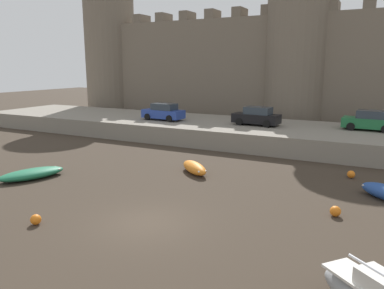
{
  "coord_description": "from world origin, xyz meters",
  "views": [
    {
      "loc": [
        8.73,
        -12.65,
        6.68
      ],
      "look_at": [
        -0.37,
        5.15,
        2.5
      ],
      "focal_mm": 35.0,
      "sensor_mm": 36.0,
      "label": 1
    }
  ],
  "objects_px": {
    "mooring_buoy_near_channel": "(351,174)",
    "car_quay_east": "(257,116)",
    "rowboat_midflat_centre": "(194,168)",
    "mooring_buoy_off_centre": "(335,211)",
    "rowboat_foreground_centre": "(32,174)",
    "mooring_buoy_mid_mud": "(36,220)",
    "car_quay_centre_east": "(163,112)",
    "car_quay_centre_west": "(370,121)"
  },
  "relations": [
    {
      "from": "mooring_buoy_near_channel",
      "to": "car_quay_east",
      "type": "relative_size",
      "value": 0.11
    },
    {
      "from": "rowboat_midflat_centre",
      "to": "mooring_buoy_off_centre",
      "type": "xyz_separation_m",
      "value": [
        8.84,
        -3.33,
        -0.14
      ]
    },
    {
      "from": "rowboat_foreground_centre",
      "to": "mooring_buoy_off_centre",
      "type": "height_order",
      "value": "rowboat_foreground_centre"
    },
    {
      "from": "rowboat_midflat_centre",
      "to": "car_quay_east",
      "type": "bearing_deg",
      "value": 87.72
    },
    {
      "from": "mooring_buoy_mid_mud",
      "to": "car_quay_east",
      "type": "relative_size",
      "value": 0.11
    },
    {
      "from": "car_quay_centre_east",
      "to": "car_quay_centre_west",
      "type": "xyz_separation_m",
      "value": [
        18.1,
        2.5,
        0.0
      ]
    },
    {
      "from": "mooring_buoy_near_channel",
      "to": "car_quay_centre_east",
      "type": "bearing_deg",
      "value": 158.35
    },
    {
      "from": "rowboat_foreground_centre",
      "to": "mooring_buoy_near_channel",
      "type": "xyz_separation_m",
      "value": [
        17.25,
        8.96,
        -0.09
      ]
    },
    {
      "from": "rowboat_midflat_centre",
      "to": "car_quay_east",
      "type": "distance_m",
      "value": 11.53
    },
    {
      "from": "rowboat_midflat_centre",
      "to": "car_quay_centre_east",
      "type": "xyz_separation_m",
      "value": [
        -8.61,
        10.42,
        1.96
      ]
    },
    {
      "from": "mooring_buoy_near_channel",
      "to": "car_quay_centre_west",
      "type": "relative_size",
      "value": 0.11
    },
    {
      "from": "rowboat_foreground_centre",
      "to": "mooring_buoy_mid_mud",
      "type": "xyz_separation_m",
      "value": [
        5.73,
        -4.63,
        -0.09
      ]
    },
    {
      "from": "mooring_buoy_near_channel",
      "to": "mooring_buoy_mid_mud",
      "type": "bearing_deg",
      "value": -130.28
    },
    {
      "from": "car_quay_centre_west",
      "to": "rowboat_midflat_centre",
      "type": "bearing_deg",
      "value": -126.32
    },
    {
      "from": "mooring_buoy_mid_mud",
      "to": "rowboat_midflat_centre",
      "type": "bearing_deg",
      "value": 75.95
    },
    {
      "from": "car_quay_centre_east",
      "to": "rowboat_foreground_centre",
      "type": "bearing_deg",
      "value": -88.77
    },
    {
      "from": "car_quay_centre_west",
      "to": "mooring_buoy_mid_mud",
      "type": "bearing_deg",
      "value": -117.55
    },
    {
      "from": "rowboat_foreground_centre",
      "to": "car_quay_centre_west",
      "type": "height_order",
      "value": "car_quay_centre_west"
    },
    {
      "from": "mooring_buoy_near_channel",
      "to": "car_quay_centre_west",
      "type": "distance_m",
      "value": 9.72
    },
    {
      "from": "car_quay_east",
      "to": "rowboat_foreground_centre",
      "type": "bearing_deg",
      "value": -117.32
    },
    {
      "from": "rowboat_midflat_centre",
      "to": "mooring_buoy_mid_mud",
      "type": "height_order",
      "value": "rowboat_midflat_centre"
    },
    {
      "from": "rowboat_foreground_centre",
      "to": "car_quay_east",
      "type": "distance_m",
      "value": 19.11
    },
    {
      "from": "mooring_buoy_off_centre",
      "to": "rowboat_midflat_centre",
      "type": "bearing_deg",
      "value": 159.38
    },
    {
      "from": "mooring_buoy_off_centre",
      "to": "car_quay_centre_east",
      "type": "relative_size",
      "value": 0.12
    },
    {
      "from": "mooring_buoy_near_channel",
      "to": "mooring_buoy_mid_mud",
      "type": "relative_size",
      "value": 1.02
    },
    {
      "from": "car_quay_centre_west",
      "to": "car_quay_centre_east",
      "type": "bearing_deg",
      "value": -172.15
    },
    {
      "from": "mooring_buoy_off_centre",
      "to": "mooring_buoy_mid_mud",
      "type": "distance_m",
      "value": 13.27
    },
    {
      "from": "mooring_buoy_near_channel",
      "to": "mooring_buoy_mid_mud",
      "type": "xyz_separation_m",
      "value": [
        -11.52,
        -13.59,
        -0.01
      ]
    },
    {
      "from": "rowboat_foreground_centre",
      "to": "car_quay_centre_east",
      "type": "xyz_separation_m",
      "value": [
        -0.34,
        15.94,
        2.02
      ]
    },
    {
      "from": "rowboat_midflat_centre",
      "to": "car_quay_centre_east",
      "type": "bearing_deg",
      "value": 129.57
    },
    {
      "from": "rowboat_foreground_centre",
      "to": "mooring_buoy_mid_mud",
      "type": "height_order",
      "value": "rowboat_foreground_centre"
    },
    {
      "from": "mooring_buoy_off_centre",
      "to": "mooring_buoy_mid_mud",
      "type": "bearing_deg",
      "value": -149.04
    },
    {
      "from": "car_quay_centre_west",
      "to": "car_quay_east",
      "type": "bearing_deg",
      "value": -170.22
    },
    {
      "from": "rowboat_foreground_centre",
      "to": "car_quay_centre_west",
      "type": "distance_m",
      "value": 25.68
    },
    {
      "from": "car_quay_centre_east",
      "to": "mooring_buoy_near_channel",
      "type": "bearing_deg",
      "value": -21.65
    },
    {
      "from": "rowboat_foreground_centre",
      "to": "rowboat_midflat_centre",
      "type": "height_order",
      "value": "rowboat_midflat_centre"
    },
    {
      "from": "car_quay_centre_west",
      "to": "car_quay_east",
      "type": "xyz_separation_m",
      "value": [
        -9.04,
        -1.56,
        0.0
      ]
    },
    {
      "from": "rowboat_midflat_centre",
      "to": "car_quay_centre_east",
      "type": "distance_m",
      "value": 13.66
    },
    {
      "from": "rowboat_midflat_centre",
      "to": "car_quay_east",
      "type": "relative_size",
      "value": 0.67
    },
    {
      "from": "rowboat_midflat_centre",
      "to": "car_quay_centre_east",
      "type": "relative_size",
      "value": 0.67
    },
    {
      "from": "rowboat_midflat_centre",
      "to": "mooring_buoy_off_centre",
      "type": "bearing_deg",
      "value": -20.62
    },
    {
      "from": "mooring_buoy_near_channel",
      "to": "mooring_buoy_off_centre",
      "type": "bearing_deg",
      "value": -91.16
    }
  ]
}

